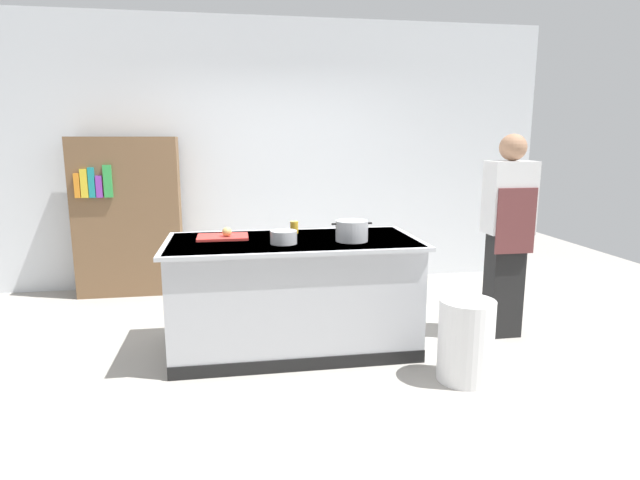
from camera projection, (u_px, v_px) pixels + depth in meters
ground_plane at (294, 347)px, 4.27m from camera, size 10.00×10.00×0.00m
back_wall at (272, 154)px, 6.01m from camera, size 6.40×0.12×3.00m
counter_island at (293, 293)px, 4.18m from camera, size 1.98×0.98×0.90m
cutting_board at (223, 237)px, 4.15m from camera, size 0.40×0.28×0.02m
onion at (227, 232)px, 4.11m from camera, size 0.07×0.07×0.07m
stock_pot at (352, 231)px, 4.02m from camera, size 0.32×0.25×0.16m
mixing_bowl at (284, 237)px, 3.93m from camera, size 0.20×0.20×0.10m
juice_cup at (294, 227)px, 4.36m from camera, size 0.07×0.07×0.10m
trash_bin at (466, 340)px, 3.65m from camera, size 0.39×0.39×0.58m
person_chef at (507, 231)px, 4.37m from camera, size 0.38×0.25×1.72m
bookshelf at (128, 217)px, 5.59m from camera, size 1.10×0.31×1.70m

